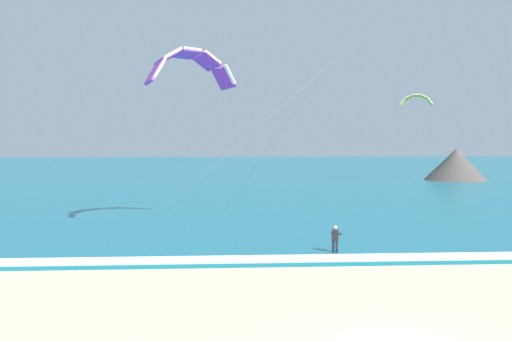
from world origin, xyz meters
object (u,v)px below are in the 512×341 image
Objects in this scene: surfboard at (335,255)px; kite_distant at (416,99)px; kitesurfer at (335,239)px; kite_primary at (190,65)px.

kite_distant reaches higher than surfboard.
kitesurfer is (0.01, 0.02, 0.91)m from surfboard.
kite_distant is (26.78, 32.73, -0.46)m from kite_primary.
kite_primary is at bearing -129.29° from kite_distant.
surfboard is 0.85× the size of kitesurfer.
surfboard is 0.37× the size of kite_distant.
kite_distant is at bearing 66.18° from kitesurfer.
surfboard is at bearing -48.18° from kite_primary.
kite_primary is (-8.26, 9.21, 10.38)m from kitesurfer.
kite_distant is (18.53, 41.96, 10.84)m from surfboard.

